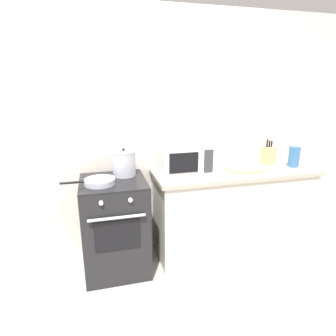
{
  "coord_description": "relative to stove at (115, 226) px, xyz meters",
  "views": [
    {
      "loc": [
        -0.48,
        -1.9,
        1.76
      ],
      "look_at": [
        0.18,
        0.6,
        1.0
      ],
      "focal_mm": 30.19,
      "sensor_mm": 36.0,
      "label": 1
    }
  ],
  "objects": [
    {
      "name": "knife_block",
      "position": [
        1.7,
        0.14,
        0.56
      ],
      "size": [
        0.13,
        0.1,
        0.28
      ],
      "color": "tan",
      "rests_on": "countertop_right"
    },
    {
      "name": "lower_cabinet_right",
      "position": [
        1.25,
        0.02,
        -0.02
      ],
      "size": [
        1.64,
        0.56,
        0.88
      ],
      "primitive_type": "cube",
      "color": "beige",
      "rests_on": "ground_plane"
    },
    {
      "name": "frying_pan",
      "position": [
        -0.12,
        -0.07,
        0.48
      ],
      "size": [
        0.47,
        0.27,
        0.05
      ],
      "color": "silver",
      "rests_on": "stove"
    },
    {
      "name": "countertop_right",
      "position": [
        1.25,
        0.02,
        0.44
      ],
      "size": [
        1.7,
        0.6,
        0.04
      ],
      "primitive_type": "cube",
      "color": "#ADA393",
      "rests_on": "lower_cabinet_right"
    },
    {
      "name": "pasta_box",
      "position": [
        1.9,
        -0.03,
        0.57
      ],
      "size": [
        0.08,
        0.08,
        0.22
      ],
      "primitive_type": "cube",
      "color": "teal",
      "rests_on": "countertop_right"
    },
    {
      "name": "stove",
      "position": [
        0.0,
        0.0,
        0.0
      ],
      "size": [
        0.6,
        0.64,
        0.92
      ],
      "color": "black",
      "rests_on": "ground_plane"
    },
    {
      "name": "ground_plane",
      "position": [
        0.35,
        -0.6,
        -0.46
      ],
      "size": [
        10.0,
        10.0,
        0.0
      ],
      "primitive_type": "plane",
      "color": "#B2ADA3"
    },
    {
      "name": "stock_pot",
      "position": [
        0.12,
        0.13,
        0.58
      ],
      "size": [
        0.31,
        0.23,
        0.27
      ],
      "color": "silver",
      "rests_on": "stove"
    },
    {
      "name": "back_wall",
      "position": [
        0.65,
        0.37,
        0.79
      ],
      "size": [
        4.4,
        0.1,
        2.5
      ],
      "primitive_type": "cube",
      "color": "silver",
      "rests_on": "ground_plane"
    },
    {
      "name": "cutting_board",
      "position": [
        1.34,
        0.0,
        0.47
      ],
      "size": [
        0.36,
        0.26,
        0.02
      ],
      "primitive_type": "cube",
      "color": "tan",
      "rests_on": "countertop_right"
    },
    {
      "name": "microwave",
      "position": [
        0.71,
        0.08,
        0.61
      ],
      "size": [
        0.5,
        0.37,
        0.3
      ],
      "color": "white",
      "rests_on": "countertop_right"
    }
  ]
}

